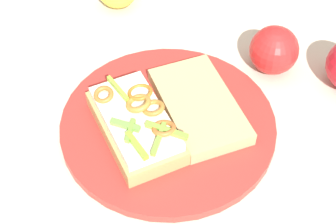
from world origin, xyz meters
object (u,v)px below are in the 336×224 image
(bread_slice_side, at_px, (199,105))
(apple_2, at_px, (274,50))
(plate, at_px, (168,125))
(sandwich, at_px, (136,123))

(bread_slice_side, xyz_separation_m, apple_2, (0.07, -0.14, 0.01))
(plate, relative_size, bread_slice_side, 1.81)
(plate, distance_m, sandwich, 0.05)
(sandwich, distance_m, bread_slice_side, 0.10)
(plate, height_order, sandwich, sandwich)
(plate, height_order, apple_2, apple_2)
(apple_2, bearing_deg, sandwich, 110.60)
(sandwich, relative_size, bread_slice_side, 1.02)
(plate, relative_size, apple_2, 4.02)
(sandwich, bearing_deg, bread_slice_side, -89.97)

